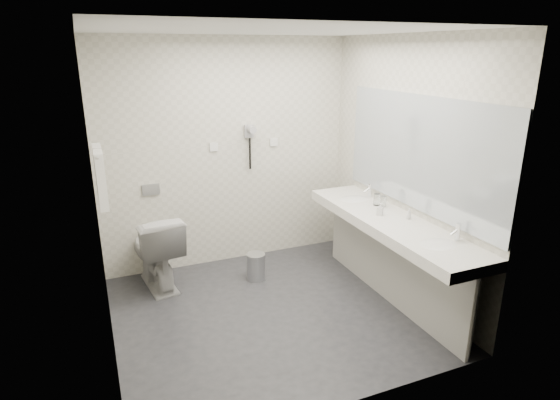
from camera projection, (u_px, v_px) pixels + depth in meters
name	position (u px, v px, depth m)	size (l,w,h in m)	color
floor	(271.00, 313.00, 4.38)	(2.80, 2.80, 0.00)	#28292E
ceiling	(270.00, 30.00, 3.61)	(2.80, 2.80, 0.00)	silver
wall_back	(227.00, 155.00, 5.13)	(2.80, 2.80, 0.00)	beige
wall_front	(349.00, 239.00, 2.85)	(2.80, 2.80, 0.00)	beige
wall_left	(97.00, 205.00, 3.48)	(2.60, 2.60, 0.00)	beige
wall_right	(405.00, 169.00, 4.51)	(2.60, 2.60, 0.00)	beige
vanity_counter	(390.00, 224.00, 4.37)	(0.55, 2.20, 0.10)	silver
vanity_panel	(389.00, 264.00, 4.51)	(0.03, 2.15, 0.75)	#9C9B94
vanity_post_near	(472.00, 318.00, 3.61)	(0.06, 0.06, 0.75)	silver
vanity_post_far	(339.00, 228.00, 5.43)	(0.06, 0.06, 0.75)	silver
mirror	(419.00, 153.00, 4.26)	(0.02, 2.20, 1.05)	#B2BCC6
basin_near	(438.00, 246.00, 3.79)	(0.40, 0.31, 0.05)	silver
basin_far	(354.00, 200.00, 4.93)	(0.40, 0.31, 0.05)	silver
faucet_near	(458.00, 232.00, 3.83)	(0.04, 0.04, 0.15)	silver
faucet_far	(370.00, 190.00, 4.97)	(0.04, 0.04, 0.15)	silver
soap_bottle_a	(380.00, 209.00, 4.43)	(0.05, 0.05, 0.12)	silver
soap_bottle_c	(409.00, 214.00, 4.33)	(0.04, 0.04, 0.11)	silver
glass_left	(383.00, 201.00, 4.66)	(0.06, 0.06, 0.11)	silver
glass_right	(377.00, 200.00, 4.71)	(0.07, 0.07, 0.12)	silver
toilet	(156.00, 250.00, 4.77)	(0.44, 0.78, 0.79)	silver
flush_plate	(151.00, 190.00, 4.90)	(0.18, 0.02, 0.12)	#B2B5BA
pedal_bin	(256.00, 267.00, 4.98)	(0.20, 0.20, 0.28)	#B2B5BA
bin_lid	(256.00, 255.00, 4.93)	(0.20, 0.20, 0.01)	#B2B5BA
towel_rail	(96.00, 151.00, 3.89)	(0.02, 0.02, 0.62)	silver
towel_near	(101.00, 180.00, 3.84)	(0.07, 0.24, 0.48)	white
towel_far	(100.00, 172.00, 4.08)	(0.07, 0.24, 0.48)	white
dryer_cradle	(249.00, 131.00, 5.12)	(0.10, 0.04, 0.14)	#9A999F
dryer_barrel	(251.00, 129.00, 5.05)	(0.08, 0.08, 0.14)	#9A999F
dryer_cord	(250.00, 154.00, 5.19)	(0.02, 0.02, 0.35)	black
switch_plate_a	(214.00, 147.00, 5.04)	(0.09, 0.02, 0.09)	silver
switch_plate_b	(274.00, 142.00, 5.29)	(0.09, 0.02, 0.09)	silver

